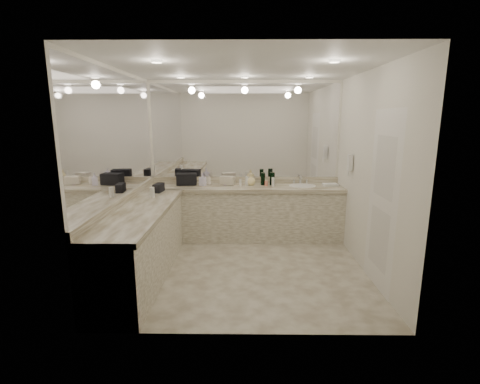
{
  "coord_description": "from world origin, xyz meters",
  "views": [
    {
      "loc": [
        -0.01,
        -4.42,
        2.0
      ],
      "look_at": [
        -0.07,
        0.4,
        0.97
      ],
      "focal_mm": 26.0,
      "sensor_mm": 36.0,
      "label": 1
    }
  ],
  "objects_px": {
    "sink": "(302,186)",
    "soap_bottle_a": "(209,180)",
    "wall_phone": "(350,163)",
    "cream_cosmetic_case": "(228,181)",
    "soap_bottle_c": "(251,180)",
    "soap_bottle_b": "(203,179)",
    "hand_towel": "(330,185)",
    "black_toiletry_bag": "(187,179)"
  },
  "relations": [
    {
      "from": "soap_bottle_a",
      "to": "cream_cosmetic_case",
      "type": "bearing_deg",
      "value": 1.96
    },
    {
      "from": "black_toiletry_bag",
      "to": "soap_bottle_b",
      "type": "xyz_separation_m",
      "value": [
        0.27,
        -0.06,
        0.01
      ]
    },
    {
      "from": "hand_towel",
      "to": "soap_bottle_c",
      "type": "xyz_separation_m",
      "value": [
        -1.3,
        0.05,
        0.07
      ]
    },
    {
      "from": "wall_phone",
      "to": "soap_bottle_c",
      "type": "bearing_deg",
      "value": 159.2
    },
    {
      "from": "black_toiletry_bag",
      "to": "soap_bottle_a",
      "type": "distance_m",
      "value": 0.37
    },
    {
      "from": "wall_phone",
      "to": "soap_bottle_c",
      "type": "xyz_separation_m",
      "value": [
        -1.45,
        0.55,
        -0.36
      ]
    },
    {
      "from": "sink",
      "to": "hand_towel",
      "type": "relative_size",
      "value": 1.88
    },
    {
      "from": "sink",
      "to": "soap_bottle_c",
      "type": "xyz_separation_m",
      "value": [
        -0.84,
        0.05,
        0.1
      ]
    },
    {
      "from": "soap_bottle_a",
      "to": "wall_phone",
      "type": "bearing_deg",
      "value": -14.93
    },
    {
      "from": "soap_bottle_b",
      "to": "sink",
      "type": "bearing_deg",
      "value": -0.37
    },
    {
      "from": "wall_phone",
      "to": "soap_bottle_b",
      "type": "distance_m",
      "value": 2.33
    },
    {
      "from": "sink",
      "to": "soap_bottle_b",
      "type": "xyz_separation_m",
      "value": [
        -1.64,
        0.01,
        0.11
      ]
    },
    {
      "from": "sink",
      "to": "soap_bottle_a",
      "type": "height_order",
      "value": "soap_bottle_a"
    },
    {
      "from": "hand_towel",
      "to": "soap_bottle_c",
      "type": "distance_m",
      "value": 1.31
    },
    {
      "from": "sink",
      "to": "soap_bottle_a",
      "type": "bearing_deg",
      "value": 177.27
    },
    {
      "from": "wall_phone",
      "to": "soap_bottle_a",
      "type": "height_order",
      "value": "wall_phone"
    },
    {
      "from": "black_toiletry_bag",
      "to": "soap_bottle_c",
      "type": "relative_size",
      "value": 1.74
    },
    {
      "from": "soap_bottle_a",
      "to": "soap_bottle_c",
      "type": "relative_size",
      "value": 0.96
    },
    {
      "from": "sink",
      "to": "soap_bottle_b",
      "type": "bearing_deg",
      "value": 179.63
    },
    {
      "from": "wall_phone",
      "to": "cream_cosmetic_case",
      "type": "relative_size",
      "value": 1.03
    },
    {
      "from": "black_toiletry_bag",
      "to": "soap_bottle_a",
      "type": "relative_size",
      "value": 1.82
    },
    {
      "from": "soap_bottle_c",
      "to": "wall_phone",
      "type": "bearing_deg",
      "value": -20.8
    },
    {
      "from": "sink",
      "to": "cream_cosmetic_case",
      "type": "bearing_deg",
      "value": 176.08
    },
    {
      "from": "soap_bottle_c",
      "to": "soap_bottle_a",
      "type": "bearing_deg",
      "value": 178.06
    },
    {
      "from": "black_toiletry_bag",
      "to": "soap_bottle_b",
      "type": "distance_m",
      "value": 0.28
    },
    {
      "from": "black_toiletry_bag",
      "to": "cream_cosmetic_case",
      "type": "bearing_deg",
      "value": 1.56
    },
    {
      "from": "hand_towel",
      "to": "soap_bottle_c",
      "type": "height_order",
      "value": "soap_bottle_c"
    },
    {
      "from": "hand_towel",
      "to": "sink",
      "type": "bearing_deg",
      "value": -179.42
    },
    {
      "from": "wall_phone",
      "to": "soap_bottle_c",
      "type": "relative_size",
      "value": 1.28
    },
    {
      "from": "sink",
      "to": "black_toiletry_bag",
      "type": "bearing_deg",
      "value": 178.03
    },
    {
      "from": "soap_bottle_a",
      "to": "soap_bottle_b",
      "type": "xyz_separation_m",
      "value": [
        -0.1,
        -0.06,
        0.01
      ]
    },
    {
      "from": "black_toiletry_bag",
      "to": "cream_cosmetic_case",
      "type": "height_order",
      "value": "black_toiletry_bag"
    },
    {
      "from": "hand_towel",
      "to": "soap_bottle_a",
      "type": "relative_size",
      "value": 1.3
    },
    {
      "from": "soap_bottle_b",
      "to": "hand_towel",
      "type": "bearing_deg",
      "value": -0.16
    },
    {
      "from": "wall_phone",
      "to": "hand_towel",
      "type": "distance_m",
      "value": 0.68
    },
    {
      "from": "wall_phone",
      "to": "soap_bottle_a",
      "type": "bearing_deg",
      "value": 165.07
    },
    {
      "from": "cream_cosmetic_case",
      "to": "soap_bottle_c",
      "type": "height_order",
      "value": "soap_bottle_c"
    },
    {
      "from": "black_toiletry_bag",
      "to": "hand_towel",
      "type": "xyz_separation_m",
      "value": [
        2.38,
        -0.06,
        -0.07
      ]
    },
    {
      "from": "soap_bottle_c",
      "to": "sink",
      "type": "bearing_deg",
      "value": -3.39
    },
    {
      "from": "soap_bottle_a",
      "to": "soap_bottle_c",
      "type": "distance_m",
      "value": 0.7
    },
    {
      "from": "black_toiletry_bag",
      "to": "soap_bottle_c",
      "type": "height_order",
      "value": "same"
    },
    {
      "from": "sink",
      "to": "hand_towel",
      "type": "height_order",
      "value": "hand_towel"
    }
  ]
}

